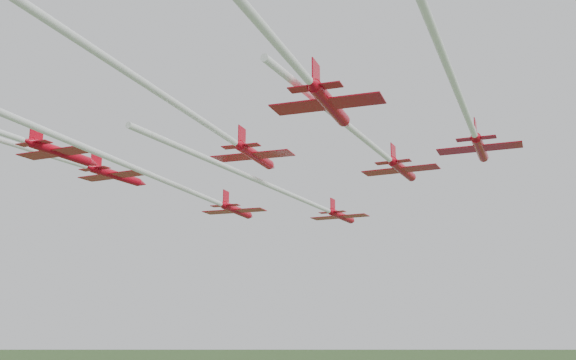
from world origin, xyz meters
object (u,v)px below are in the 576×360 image
(jet_row3_mid, at_px, (200,119))
(jet_row3_right, at_px, (462,104))
(jet_row4_right, at_px, (285,52))
(jet_row2_right, at_px, (382,153))
(jet_row2_left, at_px, (197,194))
(jet_lead, at_px, (305,201))
(jet_row3_left, at_px, (56,157))

(jet_row3_mid, relative_size, jet_row3_right, 1.11)
(jet_row4_right, bearing_deg, jet_row2_right, 89.05)
(jet_row2_left, relative_size, jet_row3_mid, 0.90)
(jet_row2_left, bearing_deg, jet_lead, 41.33)
(jet_row2_right, height_order, jet_row3_left, jet_row2_right)
(jet_row3_mid, bearing_deg, jet_row2_left, 117.31)
(jet_lead, xyz_separation_m, jet_row3_mid, (-0.77, -27.85, 2.90))
(jet_row3_mid, bearing_deg, jet_lead, 86.38)
(jet_row3_left, height_order, jet_row3_mid, jet_row3_mid)
(jet_row2_left, distance_m, jet_row3_mid, 20.57)
(jet_row4_right, bearing_deg, jet_lead, 106.14)
(jet_row3_left, bearing_deg, jet_row2_right, 25.30)
(jet_row3_mid, relative_size, jet_row4_right, 1.15)
(jet_row2_right, relative_size, jet_row3_left, 0.92)
(jet_lead, relative_size, jet_row3_right, 1.04)
(jet_row2_right, distance_m, jet_row3_left, 37.01)
(jet_lead, xyz_separation_m, jet_row4_right, (13.25, -41.38, 1.86))
(jet_row2_right, relative_size, jet_row4_right, 0.85)
(jet_row4_right, bearing_deg, jet_row3_mid, 134.41)
(jet_row2_left, relative_size, jet_row3_right, 0.99)
(jet_row3_left, bearing_deg, jet_row2_left, 54.57)
(jet_row3_mid, height_order, jet_row4_right, jet_row3_mid)
(jet_row2_left, relative_size, jet_row3_left, 1.12)
(jet_lead, relative_size, jet_row3_left, 1.17)
(jet_row2_left, relative_size, jet_row4_right, 1.03)
(jet_row2_left, height_order, jet_row2_right, jet_row2_right)
(jet_lead, bearing_deg, jet_row3_left, -128.94)
(jet_row2_left, xyz_separation_m, jet_row2_right, (23.62, -0.06, 2.92))
(jet_row2_right, bearing_deg, jet_row2_left, -176.19)
(jet_row3_left, xyz_separation_m, jet_row3_right, (45.50, -6.96, -1.90))
(jet_row2_left, relative_size, jet_row2_right, 1.21)
(jet_row2_left, xyz_separation_m, jet_row4_right, (23.98, -31.25, 2.10))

